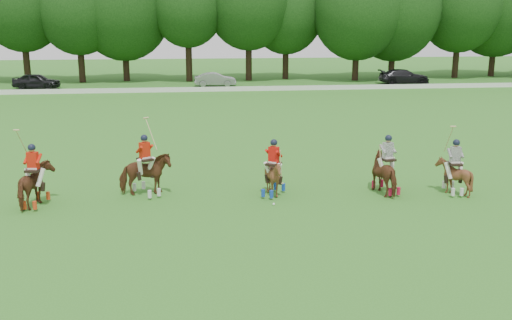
{
  "coord_description": "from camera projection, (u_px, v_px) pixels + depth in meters",
  "views": [
    {
      "loc": [
        -0.8,
        -15.92,
        6.28
      ],
      "look_at": [
        1.78,
        4.2,
        1.4
      ],
      "focal_mm": 40.0,
      "sensor_mm": 36.0,
      "label": 1
    }
  ],
  "objects": [
    {
      "name": "ground",
      "position": [
        215.0,
        240.0,
        16.92
      ],
      "size": [
        180.0,
        180.0,
        0.0
      ],
      "primitive_type": "plane",
      "color": "#337220",
      "rests_on": "ground"
    },
    {
      "name": "tree_line",
      "position": [
        190.0,
        5.0,
        61.36
      ],
      "size": [
        117.98,
        14.32,
        14.75
      ],
      "color": "black",
      "rests_on": "ground"
    },
    {
      "name": "boundary_rail",
      "position": [
        191.0,
        89.0,
        53.51
      ],
      "size": [
        120.0,
        0.1,
        0.44
      ],
      "primitive_type": "cube",
      "color": "white",
      "rests_on": "ground"
    },
    {
      "name": "car_left",
      "position": [
        37.0,
        81.0,
        55.86
      ],
      "size": [
        4.64,
        2.31,
        1.52
      ],
      "primitive_type": "imported",
      "rotation": [
        0.0,
        0.0,
        1.45
      ],
      "color": "black",
      "rests_on": "ground"
    },
    {
      "name": "car_mid",
      "position": [
        215.0,
        80.0,
        58.05
      ],
      "size": [
        4.25,
        1.6,
        1.39
      ],
      "primitive_type": "imported",
      "rotation": [
        0.0,
        0.0,
        1.54
      ],
      "color": "gray",
      "rests_on": "ground"
    },
    {
      "name": "car_right",
      "position": [
        404.0,
        77.0,
        60.52
      ],
      "size": [
        5.47,
        2.66,
        1.53
      ],
      "primitive_type": "imported",
      "rotation": [
        0.0,
        0.0,
        1.47
      ],
      "color": "black",
      "rests_on": "ground"
    },
    {
      "name": "polo_red_a",
      "position": [
        35.0,
        184.0,
        19.88
      ],
      "size": [
        1.16,
        1.92,
        2.78
      ],
      "color": "#552C16",
      "rests_on": "ground"
    },
    {
      "name": "polo_red_b",
      "position": [
        146.0,
        174.0,
        21.16
      ],
      "size": [
        2.06,
        1.99,
        2.85
      ],
      "color": "#552C16",
      "rests_on": "ground"
    },
    {
      "name": "polo_red_c",
      "position": [
        274.0,
        176.0,
        21.13
      ],
      "size": [
        1.67,
        1.71,
        2.15
      ],
      "color": "#552C16",
      "rests_on": "ground"
    },
    {
      "name": "polo_stripe_a",
      "position": [
        387.0,
        173.0,
        21.44
      ],
      "size": [
        1.23,
        1.95,
        2.24
      ],
      "color": "#552C16",
      "rests_on": "ground"
    },
    {
      "name": "polo_stripe_b",
      "position": [
        454.0,
        175.0,
        21.37
      ],
      "size": [
        1.23,
        1.35,
        2.63
      ],
      "color": "#552C16",
      "rests_on": "ground"
    },
    {
      "name": "polo_ball",
      "position": [
        274.0,
        204.0,
        20.16
      ],
      "size": [
        0.09,
        0.09,
        0.09
      ],
      "primitive_type": "sphere",
      "color": "white",
      "rests_on": "ground"
    }
  ]
}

